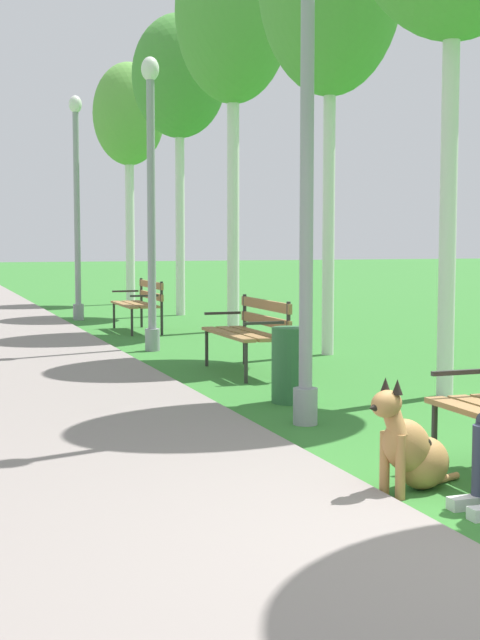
# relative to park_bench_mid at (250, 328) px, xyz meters

# --- Properties ---
(park_bench_mid) EXTENTS (0.55, 1.50, 0.85)m
(park_bench_mid) POSITION_rel_park_bench_mid_xyz_m (0.00, 0.00, 0.00)
(park_bench_mid) COLOR olive
(park_bench_mid) RESTS_ON ground
(park_bench_far) EXTENTS (0.55, 1.50, 0.85)m
(park_bench_far) POSITION_rel_park_bench_mid_xyz_m (-0.09, 5.01, 0.00)
(park_bench_far) COLOR olive
(park_bench_far) RESTS_ON ground
(dog_shepherd) EXTENTS (0.80, 0.44, 0.71)m
(dog_shepherd) POSITION_rel_park_bench_mid_xyz_m (-0.77, -4.92, -0.25)
(dog_shepherd) COLOR #B27F47
(dog_shepherd) RESTS_ON ground
(lamp_post_near) EXTENTS (0.24, 0.24, 4.68)m
(lamp_post_near) POSITION_rel_park_bench_mid_xyz_m (-0.57, -2.87, 1.90)
(lamp_post_near) COLOR gray
(lamp_post_near) RESTS_ON ground
(lamp_post_mid) EXTENTS (0.24, 0.24, 3.92)m
(lamp_post_mid) POSITION_rel_park_bench_mid_xyz_m (-0.54, 2.39, 1.52)
(lamp_post_mid) COLOR gray
(lamp_post_mid) RESTS_ON ground
(lamp_post_far) EXTENTS (0.24, 0.24, 4.15)m
(lamp_post_far) POSITION_rel_park_bench_mid_xyz_m (-0.68, 7.51, 1.64)
(lamp_post_far) COLOR gray
(lamp_post_far) RESTS_ON ground
(birch_tree_fourth) EXTENTS (1.88, 1.88, 6.66)m
(birch_tree_fourth) POSITION_rel_park_bench_mid_xyz_m (1.40, 4.63, 4.62)
(birch_tree_fourth) COLOR silver
(birch_tree_fourth) RESTS_ON ground
(birch_tree_fifth) EXTENTS (1.86, 1.95, 5.91)m
(birch_tree_fifth) POSITION_rel_park_bench_mid_xyz_m (1.43, 7.97, 4.15)
(birch_tree_fifth) COLOR silver
(birch_tree_fifth) RESTS_ON ground
(birch_tree_sixth) EXTENTS (1.67, 1.49, 5.60)m
(birch_tree_sixth) POSITION_rel_park_bench_mid_xyz_m (1.21, 11.50, 3.84)
(birch_tree_sixth) COLOR silver
(birch_tree_sixth) RESTS_ON ground
(litter_bin) EXTENTS (0.36, 0.36, 0.70)m
(litter_bin) POSITION_rel_park_bench_mid_xyz_m (-0.29, -1.90, -0.16)
(litter_bin) COLOR #2D6638
(litter_bin) RESTS_ON ground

